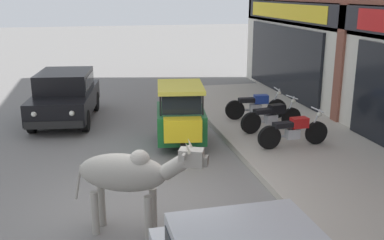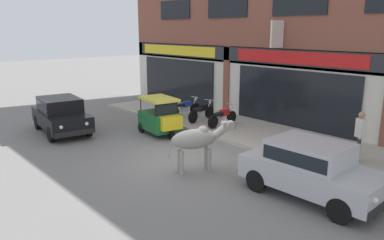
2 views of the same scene
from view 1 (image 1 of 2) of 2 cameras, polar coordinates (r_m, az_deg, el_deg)
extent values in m
plane|color=slate|center=(8.30, -4.50, -10.59)|extent=(90.00, 90.00, 0.00)
cube|color=#A8A093|center=(9.59, 19.88, -7.29)|extent=(19.00, 3.54, 0.14)
cube|color=black|center=(16.62, 11.34, 7.52)|extent=(5.83, 0.10, 2.40)
cube|color=yellow|center=(16.45, 11.60, 13.38)|extent=(6.13, 0.05, 0.52)
cube|color=brown|center=(13.21, 18.23, 6.45)|extent=(0.36, 0.12, 3.40)
ellipsoid|color=#9E998E|center=(7.05, -8.81, -6.61)|extent=(1.02, 1.49, 0.60)
sphere|color=#9E998E|center=(6.89, -6.67, -5.07)|extent=(0.32, 0.32, 0.32)
cylinder|color=#9E998E|center=(7.33, -4.94, -11.23)|extent=(0.12, 0.12, 0.72)
cylinder|color=#9E998E|center=(7.09, -5.55, -12.26)|extent=(0.12, 0.12, 0.72)
cylinder|color=#9E998E|center=(7.59, -11.40, -10.53)|extent=(0.12, 0.12, 0.72)
cylinder|color=#9E998E|center=(7.35, -12.22, -11.49)|extent=(0.12, 0.12, 0.72)
cylinder|color=#9E998E|center=(6.79, -2.25, -5.98)|extent=(0.40, 0.52, 0.43)
cube|color=#9E998E|center=(6.68, -0.08, -4.78)|extent=(0.34, 0.42, 0.26)
cube|color=slate|center=(6.66, 1.45, -5.19)|extent=(0.20, 0.19, 0.14)
cone|color=beige|center=(6.71, -0.26, -3.02)|extent=(0.10, 0.13, 0.19)
cone|color=beige|center=(6.53, -0.58, -3.58)|extent=(0.10, 0.13, 0.19)
cube|color=#9E998E|center=(6.82, -0.50, -3.80)|extent=(0.14, 0.09, 0.10)
cube|color=#9E998E|center=(6.52, -1.02, -4.73)|extent=(0.14, 0.09, 0.10)
cylinder|color=#9E998E|center=(7.40, -14.22, -7.67)|extent=(0.10, 0.17, 0.60)
cube|color=red|center=(6.10, 6.99, -13.69)|extent=(0.03, 0.16, 0.14)
cube|color=red|center=(5.86, -2.46, -14.92)|extent=(0.03, 0.16, 0.14)
cylinder|color=black|center=(12.65, -13.37, -0.09)|extent=(0.62, 0.26, 0.60)
cylinder|color=black|center=(12.94, -19.69, -0.24)|extent=(0.62, 0.26, 0.60)
cylinder|color=black|center=(14.85, -12.16, 2.36)|extent=(0.62, 0.26, 0.60)
cylinder|color=black|center=(15.10, -17.59, 2.18)|extent=(0.62, 0.26, 0.60)
cube|color=black|center=(13.79, -15.76, 2.35)|extent=(3.68, 2.05, 0.60)
cube|color=black|center=(13.77, -15.87, 4.80)|extent=(2.07, 1.68, 0.56)
cube|color=black|center=(13.77, -15.87, 4.80)|extent=(1.93, 1.68, 0.35)
cube|color=black|center=(12.21, -17.11, -0.56)|extent=(0.32, 1.52, 0.20)
cube|color=black|center=(15.50, -14.57, 3.07)|extent=(0.32, 1.52, 0.20)
sphere|color=silver|center=(12.01, -15.02, 0.82)|extent=(0.14, 0.14, 0.14)
sphere|color=silver|center=(12.21, -19.45, 0.70)|extent=(0.14, 0.14, 0.14)
cube|color=red|center=(15.38, -12.82, 4.31)|extent=(0.05, 0.16, 0.14)
cube|color=red|center=(15.55, -16.45, 4.17)|extent=(0.05, 0.16, 0.14)
cylinder|color=black|center=(10.41, -1.18, -3.59)|extent=(0.45, 0.18, 0.44)
cylinder|color=black|center=(11.91, 0.90, -1.04)|extent=(0.45, 0.18, 0.44)
cylinder|color=black|center=(11.87, -4.11, -1.15)|extent=(0.45, 0.18, 0.44)
cube|color=#19602D|center=(11.16, -1.45, -0.35)|extent=(1.86, 1.39, 0.70)
cube|color=yellow|center=(10.27, -1.19, -1.23)|extent=(0.48, 0.91, 0.52)
cylinder|color=black|center=(10.48, 1.38, 2.11)|extent=(0.04, 0.04, 0.55)
cylinder|color=black|center=(10.43, -4.02, 2.00)|extent=(0.04, 0.04, 0.55)
cylinder|color=black|center=(11.72, 0.76, 3.61)|extent=(0.04, 0.04, 0.55)
cylinder|color=black|center=(11.68, -4.07, 3.52)|extent=(0.04, 0.04, 0.55)
cube|color=#DBCC42|center=(10.99, -1.50, 4.23)|extent=(1.76, 1.32, 0.10)
cube|color=black|center=(10.44, -1.31, 2.03)|extent=(0.16, 0.92, 0.50)
cylinder|color=black|center=(13.33, 10.71, 1.44)|extent=(0.15, 0.57, 0.56)
cylinder|color=black|center=(12.99, 5.46, 1.27)|extent=(0.15, 0.57, 0.56)
cube|color=#B2B5BA|center=(13.13, 8.04, 1.53)|extent=(0.23, 0.34, 0.24)
cube|color=navy|center=(13.11, 8.76, 2.65)|extent=(0.27, 0.42, 0.24)
cube|color=black|center=(13.01, 7.07, 2.52)|extent=(0.26, 0.54, 0.12)
cylinder|color=#B2B5BA|center=(13.24, 10.53, 2.69)|extent=(0.06, 0.27, 0.59)
cylinder|color=#B2B5BA|center=(13.19, 10.76, 3.88)|extent=(0.52, 0.08, 0.03)
sphere|color=silver|center=(13.23, 10.98, 3.37)|extent=(0.12, 0.12, 0.12)
cylinder|color=#B2B5BA|center=(13.16, 6.39, 1.26)|extent=(0.10, 0.48, 0.06)
cylinder|color=black|center=(12.42, 12.48, 0.26)|extent=(0.20, 0.57, 0.56)
cylinder|color=black|center=(11.75, 7.49, -0.38)|extent=(0.20, 0.57, 0.56)
cube|color=#B2B5BA|center=(12.05, 9.98, 0.12)|extent=(0.25, 0.35, 0.24)
cube|color=black|center=(12.07, 10.68, 1.39)|extent=(0.31, 0.44, 0.24)
cube|color=black|center=(11.86, 9.06, 1.12)|extent=(0.31, 0.55, 0.12)
cylinder|color=#B2B5BA|center=(12.31, 12.33, 1.58)|extent=(0.09, 0.27, 0.59)
cylinder|color=#B2B5BA|center=(12.26, 12.56, 2.86)|extent=(0.52, 0.13, 0.03)
sphere|color=silver|center=(12.32, 12.76, 2.34)|extent=(0.12, 0.12, 0.12)
cylinder|color=#B2B5BA|center=(11.98, 8.23, -0.30)|extent=(0.15, 0.48, 0.06)
cylinder|color=black|center=(11.25, 15.50, -1.58)|extent=(0.14, 0.57, 0.56)
cylinder|color=black|center=(10.65, 9.80, -2.21)|extent=(0.14, 0.57, 0.56)
cube|color=#B2B5BA|center=(10.92, 12.65, -1.70)|extent=(0.22, 0.33, 0.24)
cube|color=red|center=(10.92, 13.46, -0.32)|extent=(0.27, 0.42, 0.24)
cube|color=black|center=(10.74, 11.61, -0.60)|extent=(0.26, 0.54, 0.12)
cylinder|color=#B2B5BA|center=(11.14, 15.36, -0.13)|extent=(0.06, 0.27, 0.59)
cylinder|color=#B2B5BA|center=(11.09, 15.64, 1.27)|extent=(0.52, 0.07, 0.03)
sphere|color=silver|center=(11.15, 15.85, 0.70)|extent=(0.12, 0.12, 0.12)
cylinder|color=#B2B5BA|center=(10.87, 10.69, -2.11)|extent=(0.10, 0.48, 0.06)
camera|label=2|loc=(6.93, -114.74, -2.66)|focal=35.00mm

